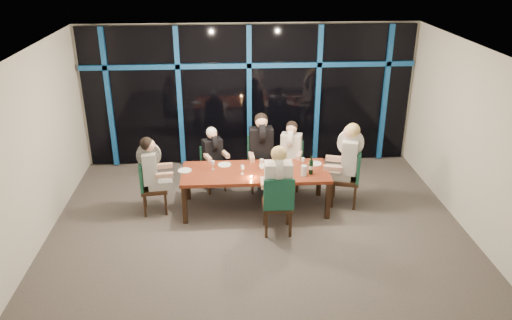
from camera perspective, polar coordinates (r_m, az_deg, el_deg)
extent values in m
plane|color=#5E5752|center=(8.50, 0.25, -8.14)|extent=(7.00, 7.00, 0.00)
cube|color=white|center=(10.64, -0.81, 7.42)|extent=(7.00, 0.04, 3.00)
cube|color=white|center=(5.17, 2.53, -11.50)|extent=(7.00, 0.04, 3.00)
cube|color=white|center=(8.36, -24.43, 0.58)|extent=(0.04, 6.00, 3.00)
cube|color=white|center=(8.75, 23.80, 1.69)|extent=(0.04, 6.00, 3.00)
cube|color=white|center=(7.37, 0.30, 12.10)|extent=(7.00, 6.00, 0.04)
cube|color=black|center=(10.58, -0.79, 7.33)|extent=(6.86, 0.04, 2.94)
cube|color=#124A8E|center=(10.80, -16.45, 6.69)|extent=(0.10, 0.10, 2.94)
cube|color=#124A8E|center=(10.57, -8.72, 7.03)|extent=(0.10, 0.10, 2.94)
cube|color=#124A8E|center=(10.53, -0.78, 7.26)|extent=(0.10, 0.10, 2.94)
cube|color=#124A8E|center=(10.70, 7.06, 7.34)|extent=(0.10, 0.10, 2.94)
cube|color=#124A8E|center=(11.05, 14.54, 7.29)|extent=(0.10, 0.10, 2.94)
cube|color=#124A8E|center=(10.37, -0.80, 10.76)|extent=(6.86, 0.10, 0.10)
cube|color=#FF2D14|center=(10.83, 5.04, 11.17)|extent=(0.60, 0.05, 0.35)
cube|color=maroon|center=(8.85, -0.08, -1.44)|extent=(2.60, 1.00, 0.06)
cube|color=black|center=(8.65, -8.16, -5.12)|extent=(0.08, 0.08, 0.69)
cube|color=black|center=(8.79, 8.22, -4.64)|extent=(0.08, 0.08, 0.69)
cube|color=black|center=(9.43, -7.79, -2.55)|extent=(0.08, 0.08, 0.69)
cube|color=black|center=(9.56, 7.21, -2.15)|extent=(0.08, 0.08, 0.69)
cube|color=black|center=(9.71, -4.84, -1.21)|extent=(0.53, 0.53, 0.05)
cube|color=#1B563E|center=(9.77, -5.27, 0.48)|extent=(0.39, 0.19, 0.45)
cube|color=black|center=(9.62, -5.34, -2.92)|extent=(0.05, 0.05, 0.38)
cube|color=black|center=(9.72, -3.56, -2.56)|extent=(0.05, 0.05, 0.38)
cube|color=black|center=(9.89, -6.01, -2.16)|extent=(0.05, 0.05, 0.38)
cube|color=black|center=(9.99, -4.27, -1.82)|extent=(0.05, 0.05, 0.38)
cube|color=black|center=(9.65, 0.62, -0.73)|extent=(0.52, 0.52, 0.07)
cube|color=#1B563E|center=(9.73, 0.45, 1.37)|extent=(0.49, 0.09, 0.54)
cube|color=black|center=(9.57, -0.39, -2.70)|extent=(0.05, 0.05, 0.46)
cube|color=black|center=(9.61, 1.93, -2.57)|extent=(0.05, 0.05, 0.46)
cube|color=black|center=(9.92, -0.66, -1.70)|extent=(0.05, 0.05, 0.46)
cube|color=black|center=(9.96, 1.58, -1.58)|extent=(0.05, 0.05, 0.46)
cube|color=black|center=(9.77, 3.93, -0.85)|extent=(0.54, 0.54, 0.06)
cube|color=#1B563E|center=(9.84, 4.16, 0.98)|extent=(0.43, 0.17, 0.48)
cube|color=black|center=(9.74, 2.72, -2.40)|extent=(0.05, 0.05, 0.40)
cube|color=black|center=(9.69, 4.73, -2.60)|extent=(0.05, 0.05, 0.40)
cube|color=black|center=(10.04, 3.09, -1.56)|extent=(0.05, 0.05, 0.40)
cube|color=black|center=(10.00, 5.04, -1.75)|extent=(0.05, 0.05, 0.40)
cube|color=black|center=(9.06, -11.56, -3.21)|extent=(0.51, 0.51, 0.06)
cube|color=#1B563E|center=(8.95, -12.99, -1.76)|extent=(0.11, 0.46, 0.50)
cube|color=black|center=(9.01, -10.28, -5.01)|extent=(0.05, 0.05, 0.42)
cube|color=black|center=(9.33, -10.34, -3.96)|extent=(0.05, 0.05, 0.42)
cube|color=black|center=(9.02, -12.58, -5.18)|extent=(0.05, 0.05, 0.42)
cube|color=black|center=(9.34, -12.56, -4.12)|extent=(0.05, 0.05, 0.42)
cube|color=black|center=(9.26, 10.15, -2.17)|extent=(0.62, 0.62, 0.07)
cube|color=#1B563E|center=(9.13, 11.67, -0.59)|extent=(0.19, 0.50, 0.56)
cube|color=black|center=(9.56, 8.91, -2.99)|extent=(0.06, 0.06, 0.47)
cube|color=black|center=(9.20, 8.71, -4.08)|extent=(0.06, 0.06, 0.47)
cube|color=black|center=(9.55, 11.30, -3.21)|extent=(0.06, 0.06, 0.47)
cube|color=black|center=(9.19, 11.20, -4.31)|extent=(0.06, 0.06, 0.47)
cube|color=black|center=(8.27, 2.47, -5.14)|extent=(0.50, 0.50, 0.07)
cube|color=#1B563E|center=(7.94, 2.65, -4.03)|extent=(0.49, 0.06, 0.55)
cube|color=black|center=(8.59, 3.63, -6.01)|extent=(0.04, 0.04, 0.46)
cube|color=black|center=(8.56, 0.99, -6.09)|extent=(0.04, 0.04, 0.46)
cube|color=black|center=(8.25, 3.94, -7.36)|extent=(0.04, 0.04, 0.46)
cube|color=black|center=(8.22, 1.18, -7.45)|extent=(0.04, 0.04, 0.46)
cube|color=black|center=(9.58, -4.62, -0.97)|extent=(0.44, 0.47, 0.13)
cube|color=black|center=(9.59, -5.00, 0.97)|extent=(0.41, 0.34, 0.50)
cylinder|color=black|center=(9.51, -5.04, 2.07)|extent=(0.23, 0.38, 0.38)
sphere|color=tan|center=(9.44, -5.03, 2.94)|extent=(0.19, 0.19, 0.19)
sphere|color=silver|center=(9.46, -5.12, 3.17)|extent=(0.21, 0.21, 0.21)
cube|color=tan|center=(9.34, -5.54, 0.29)|extent=(0.17, 0.28, 0.07)
cube|color=tan|center=(9.46, -3.51, 0.66)|extent=(0.17, 0.28, 0.07)
cube|color=black|center=(9.49, 0.73, -0.45)|extent=(0.42, 0.48, 0.15)
cube|color=black|center=(9.51, 0.60, 1.95)|extent=(0.45, 0.29, 0.61)
cylinder|color=black|center=(9.42, 0.60, 3.30)|extent=(0.14, 0.46, 0.46)
sphere|color=tan|center=(9.34, 0.63, 4.38)|extent=(0.23, 0.23, 0.23)
sphere|color=black|center=(9.37, 0.59, 4.66)|extent=(0.25, 0.25, 0.25)
cube|color=tan|center=(9.31, -0.52, 0.35)|extent=(0.11, 0.33, 0.09)
cube|color=tan|center=(9.36, 2.13, 0.49)|extent=(0.11, 0.33, 0.09)
cube|color=silver|center=(9.62, 3.83, -0.61)|extent=(0.45, 0.49, 0.13)
cube|color=silver|center=(9.64, 4.04, 1.48)|extent=(0.44, 0.33, 0.54)
cylinder|color=silver|center=(9.56, 4.07, 2.65)|extent=(0.21, 0.41, 0.40)
sphere|color=tan|center=(9.48, 4.08, 3.59)|extent=(0.20, 0.20, 0.20)
sphere|color=black|center=(9.51, 4.13, 3.83)|extent=(0.22, 0.22, 0.22)
cube|color=tan|center=(9.48, 2.65, 0.75)|extent=(0.16, 0.30, 0.08)
cube|color=tan|center=(9.42, 4.94, 0.53)|extent=(0.16, 0.30, 0.08)
cube|color=black|center=(9.02, -10.85, -2.58)|extent=(0.47, 0.41, 0.14)
cube|color=black|center=(8.88, -12.05, -0.74)|extent=(0.29, 0.43, 0.56)
cylinder|color=black|center=(8.79, -12.17, 0.57)|extent=(0.43, 0.15, 0.42)
sphere|color=tan|center=(8.72, -12.14, 1.68)|extent=(0.21, 0.21, 0.21)
sphere|color=black|center=(8.71, -12.42, 1.84)|extent=(0.23, 0.23, 0.23)
cube|color=tan|center=(8.73, -10.42, -1.73)|extent=(0.31, 0.12, 0.08)
cube|color=tan|center=(9.10, -10.48, -0.66)|extent=(0.31, 0.12, 0.08)
cube|color=silver|center=(9.21, 9.37, -1.47)|extent=(0.56, 0.52, 0.16)
cube|color=silver|center=(9.06, 10.64, 0.53)|extent=(0.38, 0.50, 0.62)
cylinder|color=silver|center=(8.97, 10.76, 1.97)|extent=(0.48, 0.24, 0.47)
sphere|color=tan|center=(8.90, 10.71, 3.18)|extent=(0.23, 0.23, 0.23)
sphere|color=tan|center=(8.89, 11.01, 3.36)|extent=(0.26, 0.26, 0.26)
cube|color=tan|center=(9.35, 9.00, 0.16)|extent=(0.35, 0.18, 0.09)
cube|color=tan|center=(8.94, 8.77, -0.95)|extent=(0.35, 0.18, 0.09)
cube|color=silver|center=(8.34, 2.40, -4.04)|extent=(0.40, 0.46, 0.15)
cube|color=silver|center=(8.02, 2.56, -2.34)|extent=(0.44, 0.27, 0.61)
cylinder|color=silver|center=(7.91, 2.59, -0.76)|extent=(0.11, 0.46, 0.46)
sphere|color=tan|center=(7.85, 2.60, 0.61)|extent=(0.23, 0.23, 0.23)
sphere|color=tan|center=(7.80, 2.63, 0.71)|extent=(0.25, 0.25, 0.25)
cube|color=tan|center=(8.35, 3.87, -2.57)|extent=(0.09, 0.33, 0.09)
cube|color=tan|center=(8.31, 0.86, -2.64)|extent=(0.09, 0.33, 0.09)
cylinder|color=white|center=(9.09, -3.63, -0.54)|extent=(0.24, 0.24, 0.01)
cylinder|color=white|center=(9.04, 1.10, -0.64)|extent=(0.24, 0.24, 0.01)
cylinder|color=white|center=(9.13, 3.39, -0.42)|extent=(0.24, 0.24, 0.01)
cylinder|color=white|center=(8.93, -8.14, -1.19)|extent=(0.24, 0.24, 0.01)
cylinder|color=white|center=(9.18, 6.78, -0.41)|extent=(0.24, 0.24, 0.01)
cylinder|color=white|center=(8.65, 2.15, -1.82)|extent=(0.24, 0.24, 0.01)
cylinder|color=black|center=(8.74, 6.30, -0.84)|extent=(0.07, 0.07, 0.25)
cylinder|color=black|center=(8.67, 6.35, 0.18)|extent=(0.03, 0.03, 0.09)
cylinder|color=silver|center=(8.74, 6.30, -0.84)|extent=(0.08, 0.08, 0.07)
cylinder|color=silver|center=(8.68, 5.49, -1.21)|extent=(0.10, 0.10, 0.19)
cylinder|color=silver|center=(8.68, 5.87, -1.09)|extent=(0.01, 0.01, 0.13)
cylinder|color=#FDA64C|center=(8.59, -0.56, -1.94)|extent=(0.05, 0.05, 0.03)
cylinder|color=silver|center=(8.73, -1.57, -1.60)|extent=(0.06, 0.06, 0.01)
cylinder|color=silver|center=(8.71, -1.57, -1.30)|extent=(0.01, 0.01, 0.09)
cylinder|color=silver|center=(8.67, -1.58, -0.82)|extent=(0.06, 0.06, 0.07)
cylinder|color=silver|center=(8.95, 0.66, -0.93)|extent=(0.06, 0.06, 0.01)
cylinder|color=silver|center=(8.93, 0.66, -0.62)|extent=(0.01, 0.01, 0.10)
cylinder|color=silver|center=(8.89, 0.66, -0.12)|extent=(0.07, 0.07, 0.07)
cylinder|color=white|center=(8.82, 3.48, -1.34)|extent=(0.06, 0.06, 0.01)
cylinder|color=white|center=(8.80, 3.49, -1.05)|extent=(0.01, 0.01, 0.09)
cylinder|color=white|center=(8.77, 3.50, -0.58)|extent=(0.06, 0.06, 0.06)
cylinder|color=silver|center=(8.93, -4.93, -1.06)|extent=(0.06, 0.06, 0.01)
cylinder|color=silver|center=(8.91, -4.94, -0.77)|extent=(0.01, 0.01, 0.09)
cylinder|color=silver|center=(8.88, -4.96, -0.30)|extent=(0.06, 0.06, 0.07)
cylinder|color=silver|center=(9.07, 5.36, -0.69)|extent=(0.06, 0.06, 0.01)
cylinder|color=silver|center=(9.05, 5.38, -0.41)|extent=(0.01, 0.01, 0.09)
cylinder|color=silver|center=(9.02, 5.39, 0.03)|extent=(0.06, 0.06, 0.06)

